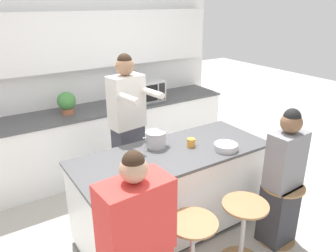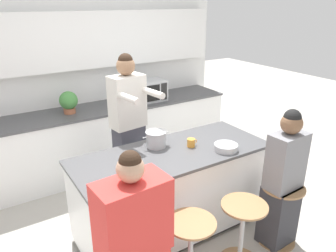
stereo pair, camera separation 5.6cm
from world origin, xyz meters
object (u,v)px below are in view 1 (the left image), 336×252
coffee_cup_near (191,142)px  microwave (145,91)px  person_wrapped_blanket (137,247)px  potted_plant (67,102)px  bar_stool_center_left (192,247)px  bar_stool_rightmost (280,208)px  kitchen_island (172,191)px  banana_bunch (107,190)px  fruit_bowl (226,147)px  person_cooking (128,133)px  person_seated_near (282,184)px  cooking_pot (156,139)px  bar_stool_center_right (243,228)px

coffee_cup_near → microwave: 1.67m
person_wrapped_blanket → potted_plant: (0.28, 2.42, 0.42)m
bar_stool_center_left → bar_stool_rightmost: (1.07, -0.04, 0.00)m
person_wrapped_blanket → microwave: (1.42, 2.37, 0.42)m
kitchen_island → bar_stool_center_left: bearing=-110.9°
bar_stool_rightmost → banana_bunch: bearing=165.4°
bar_stool_rightmost → person_wrapped_blanket: bearing=179.8°
fruit_bowl → potted_plant: (-1.00, 1.93, 0.14)m
person_cooking → person_seated_near: (0.93, -1.44, -0.25)m
person_seated_near → microwave: size_ratio=2.68×
bar_stool_center_left → potted_plant: potted_plant is taller
cooking_pot → fruit_bowl: (0.55, -0.45, -0.05)m
bar_stool_center_left → person_seated_near: size_ratio=0.45×
fruit_bowl → banana_bunch: 1.31m
bar_stool_rightmost → bar_stool_center_right: bearing=-177.9°
fruit_bowl → coffee_cup_near: coffee_cup_near is taller
bar_stool_rightmost → cooking_pot: size_ratio=2.14×
bar_stool_center_left → fruit_bowl: bearing=31.2°
bar_stool_center_right → cooking_pot: (-0.34, 0.96, 0.62)m
coffee_cup_near → kitchen_island: bearing=-178.1°
kitchen_island → microwave: 1.85m
cooking_pot → person_cooking: bearing=97.3°
person_wrapped_blanket → bar_stool_rightmost: bearing=-3.8°
coffee_cup_near → microwave: size_ratio=0.21×
person_cooking → potted_plant: size_ratio=6.18×
person_seated_near → coffee_cup_near: (-0.56, 0.74, 0.30)m
bar_stool_center_left → person_cooking: bearing=84.6°
cooking_pot → potted_plant: bearing=107.0°
bar_stool_center_right → bar_stool_rightmost: same height
kitchen_island → bar_stool_center_left: 0.76m
person_wrapped_blanket → cooking_pot: 1.23m
bar_stool_center_left → bar_stool_rightmost: same height
person_cooking → cooking_pot: person_cooking is taller
bar_stool_rightmost → person_wrapped_blanket: (-1.61, 0.01, 0.29)m
person_cooking → person_wrapped_blanket: (-0.67, -1.44, -0.24)m
bar_stool_rightmost → microwave: size_ratio=1.20×
bar_stool_center_right → bar_stool_rightmost: (0.54, 0.02, 0.00)m
person_seated_near → fruit_bowl: size_ratio=6.00×
fruit_bowl → banana_bunch: bearing=-177.2°
person_wrapped_blanket → coffee_cup_near: person_wrapped_blanket is taller
bar_stool_center_right → fruit_bowl: (0.21, 0.51, 0.57)m
bar_stool_rightmost → coffee_cup_near: (-0.57, 0.75, 0.58)m
bar_stool_rightmost → person_wrapped_blanket: 1.64m
bar_stool_center_right → banana_bunch: 1.31m
microwave → cooking_pot: bearing=-115.5°
bar_stool_center_right → person_cooking: 1.61m
person_seated_near → cooking_pot: bearing=130.2°
cooking_pot → bar_stool_center_right: bearing=-70.5°
kitchen_island → bar_stool_center_left: size_ratio=3.12×
cooking_pot → bar_stool_rightmost: bearing=-47.0°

